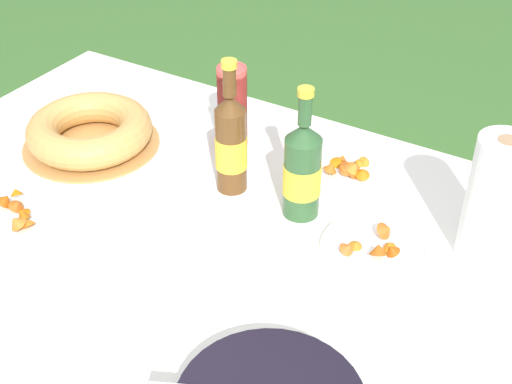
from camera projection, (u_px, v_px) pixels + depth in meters
garden_table at (170, 254)px, 1.56m from camera, size 1.48×1.16×0.78m
tablecloth at (168, 232)px, 1.53m from camera, size 1.49×1.17×0.10m
bundt_cake at (90, 131)px, 1.76m from camera, size 0.34×0.34×0.09m
cup_stack at (232, 108)px, 1.72m from camera, size 0.07×0.07×0.21m
cider_bottle_green at (302, 170)px, 1.49m from camera, size 0.08×0.08×0.30m
cider_bottle_amber at (231, 143)px, 1.57m from camera, size 0.07×0.07×0.32m
snack_plate_near at (374, 247)px, 1.45m from camera, size 0.22×0.22×0.06m
snack_plate_left at (353, 174)px, 1.65m from camera, size 0.21×0.21×0.06m
snack_plate_right at (13, 216)px, 1.53m from camera, size 0.22×0.22×0.05m
paper_towel_roll at (494, 200)px, 1.37m from camera, size 0.11×0.11×0.27m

